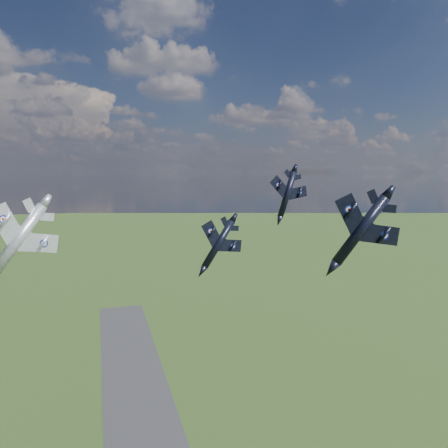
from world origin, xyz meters
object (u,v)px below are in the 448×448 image
object	(u,v)px
jet_right_navy	(361,230)
jet_lead_navy	(218,244)
jet_left_silver	(18,240)
jet_high_navy	(287,194)

from	to	relation	value
jet_right_navy	jet_lead_navy	bearing A→B (deg)	129.90
jet_left_silver	jet_lead_navy	bearing A→B (deg)	-11.28
jet_lead_navy	jet_right_navy	size ratio (longest dim) A/B	0.94
jet_high_navy	jet_left_silver	xyz separation A→B (m)	(-50.45, -19.29, -4.94)
jet_lead_navy	jet_left_silver	size ratio (longest dim) A/B	0.79
jet_right_navy	jet_high_navy	xyz separation A→B (m)	(8.42, 40.30, 2.44)
jet_right_navy	jet_left_silver	xyz separation A→B (m)	(-42.03, 21.01, -2.50)
jet_high_navy	jet_right_navy	bearing A→B (deg)	-106.60
jet_lead_navy	jet_left_silver	world-z (taller)	jet_left_silver
jet_lead_navy	jet_high_navy	distance (m)	25.37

